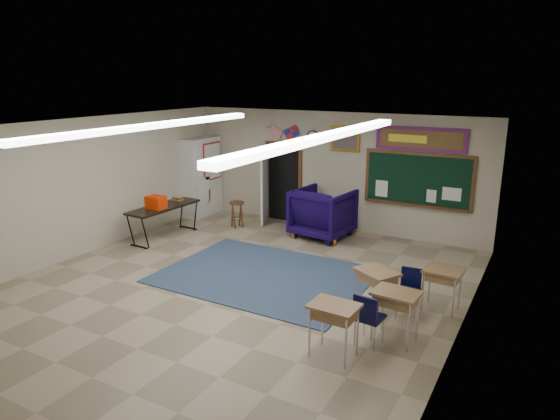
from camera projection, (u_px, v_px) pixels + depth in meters
The scene contains 24 objects.
floor at pixel (234, 288), 9.38m from camera, with size 9.00×9.00×0.00m, color gray.
back_wall at pixel (332, 171), 12.77m from camera, with size 8.00×0.04×3.00m, color #AAA58A.
left_wall at pixel (81, 188), 10.88m from camera, with size 0.04×9.00×3.00m, color #AAA58A.
right_wall at pixel (464, 247), 7.09m from camera, with size 0.04×9.00×3.00m, color #AAA58A.
ceiling at pixel (230, 127), 8.60m from camera, with size 8.00×9.00×0.04m, color silver.
area_rug at pixel (265, 275), 9.95m from camera, with size 4.00×3.00×0.02m, color #2E3B57.
fluorescent_strips at pixel (230, 131), 8.61m from camera, with size 3.86×6.00×0.10m, color white, non-canonical shape.
doorway at pixel (278, 183), 13.47m from camera, with size 1.10×0.89×2.16m.
chalkboard at pixel (417, 181), 11.71m from camera, with size 2.55×0.14×1.30m.
bulletin_board at pixel (421, 139), 11.46m from camera, with size 2.10×0.05×0.55m.
framed_art_print at pixel (345, 139), 12.36m from camera, with size 0.75×0.05×0.65m.
wall_clock at pixel (313, 137), 12.78m from camera, with size 0.32×0.05×0.32m.
wall_flags at pixel (283, 130), 13.13m from camera, with size 1.16×0.06×0.70m, color red, non-canonical shape.
storage_cabinet at pixel (202, 177), 14.09m from camera, with size 0.59×1.25×2.20m.
wingback_armchair at pixel (323, 213), 12.26m from camera, with size 1.29×1.33×1.21m, color black.
student_chair_reading at pixel (304, 213), 13.05m from camera, with size 0.40×0.40×0.79m, color black, non-canonical shape.
student_chair_desk_a at pixel (370, 319), 7.32m from camera, with size 0.41×0.41×0.82m, color black, non-canonical shape.
student_chair_desk_b at pixel (409, 292), 8.31m from camera, with size 0.38×0.38×0.75m, color black, non-canonical shape.
student_desk_front_left at pixel (376, 290), 8.21m from camera, with size 0.82×0.75×0.79m.
student_desk_front_right at pixel (441, 288), 8.38m from camera, with size 0.65×0.50×0.74m.
student_desk_back_left at pixel (334, 328), 6.99m from camera, with size 0.69×0.53×0.80m.
student_desk_back_right at pixel (395, 313), 7.41m from camera, with size 0.70×0.55×0.80m.
folding_table at pixel (164, 220), 12.19m from camera, with size 0.72×1.97×1.11m.
wooden_stool at pixel (237, 214), 13.05m from camera, with size 0.39×0.39×0.69m.
Camera 1 is at (5.01, -7.13, 3.86)m, focal length 32.00 mm.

